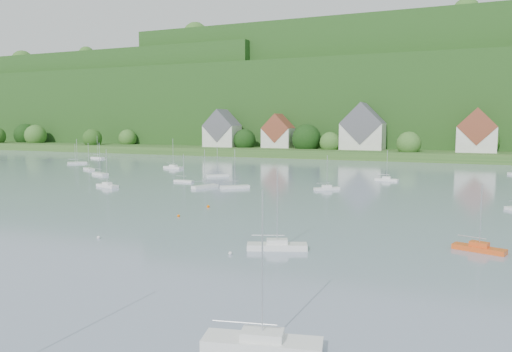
{
  "coord_description": "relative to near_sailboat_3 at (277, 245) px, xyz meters",
  "views": [
    {
      "loc": [
        42.77,
        -5.43,
        13.37
      ],
      "look_at": [
        8.51,
        75.0,
        4.0
      ],
      "focal_mm": 35.14,
      "sensor_mm": 36.0,
      "label": 1
    }
  ],
  "objects": [
    {
      "name": "mooring_buoy_1",
      "position": [
        -20.76,
        -3.42,
        -0.45
      ],
      "size": [
        0.42,
        0.42,
        0.42
      ],
      "primitive_type": "sphere",
      "color": "silver",
      "rests_on": "ground"
    },
    {
      "name": "far_shore_strip",
      "position": [
        -24.53,
        156.94,
        1.05
      ],
      "size": [
        600.0,
        60.0,
        3.0
      ],
      "primitive_type": "cube",
      "color": "#2A541F",
      "rests_on": "ground"
    },
    {
      "name": "mooring_buoy_3",
      "position": [
        -19.33,
        20.4,
        -0.45
      ],
      "size": [
        0.5,
        0.5,
        0.5
      ],
      "primitive_type": "sphere",
      "color": "#FF6900",
      "rests_on": "ground"
    },
    {
      "name": "near_sailboat_4",
      "position": [
        7.51,
        -22.36,
        0.03
      ],
      "size": [
        7.33,
        3.47,
        9.55
      ],
      "rotation": [
        0.0,
        0.0,
        0.22
      ],
      "color": "white",
      "rests_on": "ground"
    },
    {
      "name": "near_sailboat_3",
      "position": [
        0.0,
        0.0,
        0.0
      ],
      "size": [
        6.53,
        3.98,
        8.54
      ],
      "rotation": [
        0.0,
        0.0,
        0.38
      ],
      "color": "white",
      "rests_on": "ground"
    },
    {
      "name": "village_building_1",
      "position": [
        -54.53,
        145.94,
        8.3
      ],
      "size": [
        12.0,
        9.36,
        14.0
      ],
      "color": "beige",
      "rests_on": "far_shore_strip"
    },
    {
      "name": "village_building_0",
      "position": [
        -79.53,
        143.94,
        9.06
      ],
      "size": [
        14.0,
        10.4,
        16.0
      ],
      "color": "beige",
      "rests_on": "far_shore_strip"
    },
    {
      "name": "far_sailboat_cluster",
      "position": [
        -30.19,
        65.5,
        -0.08
      ],
      "size": [
        191.48,
        67.77,
        8.71
      ],
      "color": "white",
      "rests_on": "ground"
    },
    {
      "name": "mooring_buoy_4",
      "position": [
        -3.66,
        -3.75,
        -0.45
      ],
      "size": [
        0.41,
        0.41,
        0.41
      ],
      "primitive_type": "sphere",
      "color": "silver",
      "rests_on": "ground"
    },
    {
      "name": "mooring_buoy_2",
      "position": [
        -19.51,
        11.91,
        -0.45
      ],
      "size": [
        0.4,
        0.4,
        0.4
      ],
      "primitive_type": "sphere",
      "color": "#FF6900",
      "rests_on": "ground"
    },
    {
      "name": "village_building_2",
      "position": [
        -19.53,
        144.94,
        9.82
      ],
      "size": [
        16.0,
        11.44,
        18.0
      ],
      "color": "beige",
      "rests_on": "far_shore_strip"
    },
    {
      "name": "village_building_3",
      "position": [
        20.47,
        142.94,
        8.98
      ],
      "size": [
        13.0,
        10.4,
        15.5
      ],
      "color": "beige",
      "rests_on": "far_shore_strip"
    },
    {
      "name": "forested_ridge",
      "position": [
        -24.14,
        225.51,
        22.44
      ],
      "size": [
        620.0,
        181.22,
        69.89
      ],
      "color": "#1F4215",
      "rests_on": "ground"
    },
    {
      "name": "near_sailboat_5",
      "position": [
        19.65,
        7.52,
        -0.04
      ],
      "size": [
        5.43,
        3.01,
        7.07
      ],
      "rotation": [
        0.0,
        0.0,
        -0.31
      ],
      "color": "#DB501A",
      "rests_on": "ground"
    }
  ]
}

